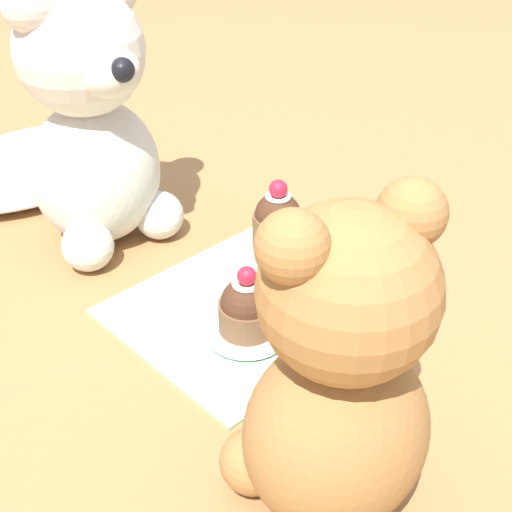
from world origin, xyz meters
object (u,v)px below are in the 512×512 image
(saucer_plate, at_px, (247,330))
(teddy_bear_tan, at_px, (337,380))
(teddy_bear_cream, at_px, (92,123))
(cupcake_near_cream_bear, at_px, (278,220))
(cupcake_near_tan_bear, at_px, (247,308))

(saucer_plate, bearing_deg, teddy_bear_tan, -115.29)
(teddy_bear_cream, relative_size, teddy_bear_tan, 1.14)
(teddy_bear_tan, relative_size, saucer_plate, 3.21)
(teddy_bear_cream, xyz_separation_m, teddy_bear_tan, (-0.08, -0.40, -0.02))
(teddy_bear_tan, xyz_separation_m, cupcake_near_cream_bear, (0.20, 0.25, -0.08))
(teddy_bear_cream, height_order, cupcake_near_cream_bear, teddy_bear_cream)
(cupcake_near_cream_bear, height_order, cupcake_near_tan_bear, cupcake_near_cream_bear)
(teddy_bear_cream, height_order, saucer_plate, teddy_bear_cream)
(cupcake_near_cream_bear, distance_m, saucer_plate, 0.15)
(teddy_bear_tan, distance_m, cupcake_near_tan_bear, 0.20)
(teddy_bear_cream, relative_size, cupcake_near_tan_bear, 4.23)
(cupcake_near_tan_bear, bearing_deg, teddy_bear_tan, -115.29)
(cupcake_near_cream_bear, bearing_deg, teddy_bear_cream, 129.61)
(saucer_plate, height_order, cupcake_near_tan_bear, cupcake_near_tan_bear)
(saucer_plate, bearing_deg, cupcake_near_cream_bear, 34.59)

